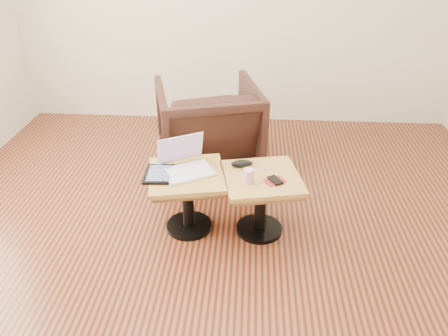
# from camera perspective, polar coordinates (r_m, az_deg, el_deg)

# --- Properties ---
(room_shell) EXTENTS (4.52, 4.52, 2.71)m
(room_shell) POSITION_cam_1_polar(r_m,az_deg,el_deg) (2.33, -0.54, 14.81)
(room_shell) COLOR #3D160B
(room_shell) RESTS_ON ground
(side_table_left) EXTENTS (0.59, 0.59, 0.46)m
(side_table_left) POSITION_cam_1_polar(r_m,az_deg,el_deg) (3.01, -4.81, -2.54)
(side_table_left) COLOR black
(side_table_left) RESTS_ON ground
(side_table_right) EXTENTS (0.60, 0.60, 0.46)m
(side_table_right) POSITION_cam_1_polar(r_m,az_deg,el_deg) (2.98, 4.86, -2.90)
(side_table_right) COLOR black
(side_table_right) RESTS_ON ground
(laptop) EXTENTS (0.42, 0.40, 0.23)m
(laptop) POSITION_cam_1_polar(r_m,az_deg,el_deg) (2.97, -5.05, 0.48)
(laptop) COLOR white
(laptop) RESTS_ON side_table_left
(tablet) EXTENTS (0.21, 0.26, 0.02)m
(tablet) POSITION_cam_1_polar(r_m,az_deg,el_deg) (2.95, -8.39, -0.78)
(tablet) COLOR black
(tablet) RESTS_ON side_table_left
(charging_adapter) EXTENTS (0.04, 0.04, 0.02)m
(charging_adapter) POSITION_cam_1_polar(r_m,az_deg,el_deg) (3.12, -7.99, 1.20)
(charging_adapter) COLOR white
(charging_adapter) RESTS_ON side_table_left
(glasses_case) EXTENTS (0.16, 0.09, 0.05)m
(glasses_case) POSITION_cam_1_polar(r_m,az_deg,el_deg) (3.01, 2.36, 0.59)
(glasses_case) COLOR black
(glasses_case) RESTS_ON side_table_right
(striped_cup) EXTENTS (0.08, 0.08, 0.09)m
(striped_cup) POSITION_cam_1_polar(r_m,az_deg,el_deg) (2.83, 3.20, -1.05)
(striped_cup) COLOR #DD5988
(striped_cup) RESTS_ON side_table_right
(earbuds_tangle) EXTENTS (0.08, 0.05, 0.01)m
(earbuds_tangle) POSITION_cam_1_polar(r_m,az_deg,el_deg) (2.99, 5.83, -0.13)
(earbuds_tangle) COLOR white
(earbuds_tangle) RESTS_ON side_table_right
(phone_on_sleeve) EXTENTS (0.15, 0.14, 0.02)m
(phone_on_sleeve) POSITION_cam_1_polar(r_m,az_deg,el_deg) (2.87, 6.70, -1.65)
(phone_on_sleeve) COLOR maroon
(phone_on_sleeve) RESTS_ON side_table_right
(armchair) EXTENTS (1.02, 1.03, 0.77)m
(armchair) POSITION_cam_1_polar(r_m,az_deg,el_deg) (3.77, -2.07, 5.37)
(armchair) COLOR black
(armchair) RESTS_ON ground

